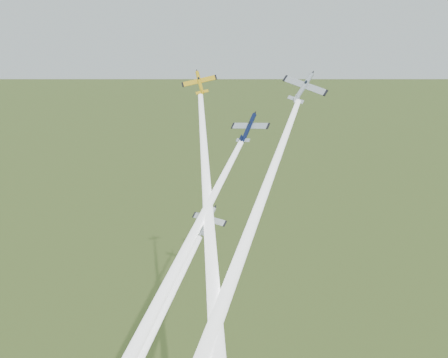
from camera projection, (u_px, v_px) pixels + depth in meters
plane_yellow at (200, 82)px, 108.09m from camera, size 9.17×7.63×6.71m
smoke_trail_yellow at (210, 239)px, 91.26m from camera, size 20.32×43.84×42.38m
plane_navy at (249, 128)px, 100.42m from camera, size 9.05×8.86×6.98m
smoke_trail_navy at (153, 312)px, 86.51m from camera, size 18.47×49.17×46.49m
plane_silver_right at (304, 87)px, 103.40m from camera, size 11.09×8.56×8.90m
smoke_trail_silver_right at (245, 244)px, 89.35m from camera, size 11.61×45.36×41.84m
plane_silver_low at (208, 221)px, 98.39m from camera, size 8.52×7.61×5.72m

